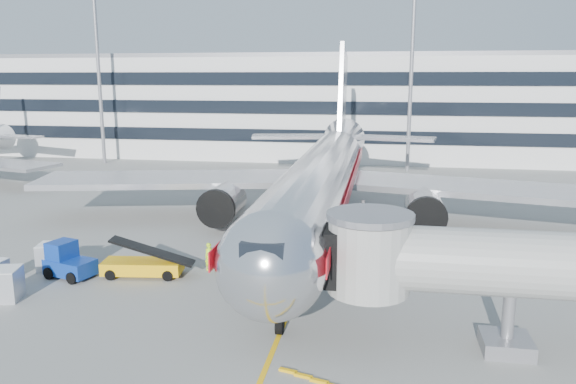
% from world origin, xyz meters
% --- Properties ---
extents(ground, '(180.00, 180.00, 0.00)m').
position_xyz_m(ground, '(0.00, 0.00, 0.00)').
color(ground, gray).
rests_on(ground, ground).
extents(lead_in_line, '(0.25, 70.00, 0.01)m').
position_xyz_m(lead_in_line, '(0.00, 10.00, 0.01)').
color(lead_in_line, '#F9B60D').
rests_on(lead_in_line, ground).
extents(main_jet, '(50.95, 48.70, 16.06)m').
position_xyz_m(main_jet, '(0.00, 11.72, 4.23)').
color(main_jet, silver).
rests_on(main_jet, ground).
extents(jet_bridge, '(17.80, 4.50, 7.00)m').
position_xyz_m(jet_bridge, '(12.18, -8.00, 3.87)').
color(jet_bridge, silver).
rests_on(jet_bridge, ground).
extents(terminal, '(150.00, 24.25, 15.60)m').
position_xyz_m(terminal, '(0.00, 57.95, 7.80)').
color(terminal, silver).
rests_on(terminal, ground).
extents(light_mast_west, '(2.40, 1.20, 25.45)m').
position_xyz_m(light_mast_west, '(-35.00, 42.00, 14.88)').
color(light_mast_west, gray).
rests_on(light_mast_west, ground).
extents(light_mast_centre, '(2.40, 1.20, 25.45)m').
position_xyz_m(light_mast_centre, '(8.00, 42.00, 14.88)').
color(light_mast_centre, gray).
rests_on(light_mast_centre, ground).
extents(belt_loader, '(5.27, 2.38, 2.47)m').
position_xyz_m(belt_loader, '(-9.95, -1.44, 0.70)').
color(belt_loader, '#EBAB09').
rests_on(belt_loader, ground).
extents(baggage_tug, '(3.36, 2.60, 2.25)m').
position_xyz_m(baggage_tug, '(-14.48, -2.37, 0.98)').
color(baggage_tug, navy).
rests_on(baggage_tug, ground).
extents(cargo_container_right, '(1.92, 1.92, 1.71)m').
position_xyz_m(cargo_container_right, '(-16.28, -1.21, 0.86)').
color(cargo_container_right, silver).
rests_on(cargo_container_right, ground).
extents(cargo_container_front, '(2.08, 2.08, 1.81)m').
position_xyz_m(cargo_container_front, '(-16.02, -6.33, 0.91)').
color(cargo_container_front, silver).
rests_on(cargo_container_front, ground).
extents(ramp_worker, '(0.77, 0.76, 1.80)m').
position_xyz_m(ramp_worker, '(-6.15, 0.36, 0.90)').
color(ramp_worker, '#C1F71A').
rests_on(ramp_worker, ground).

